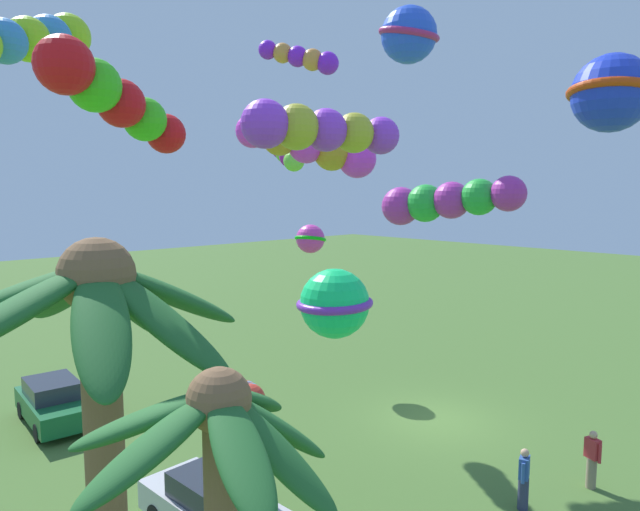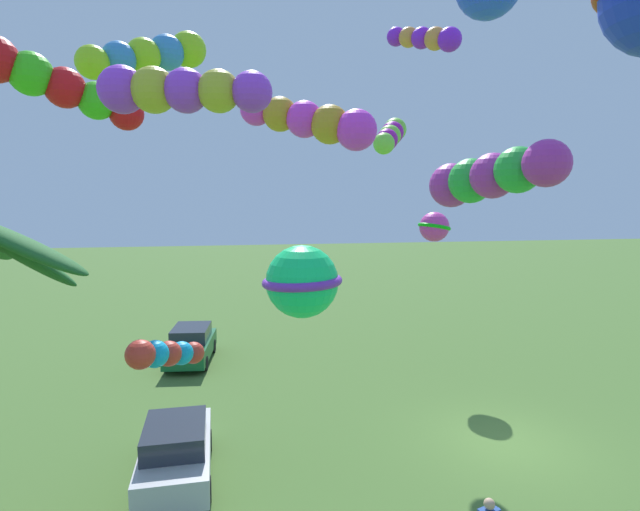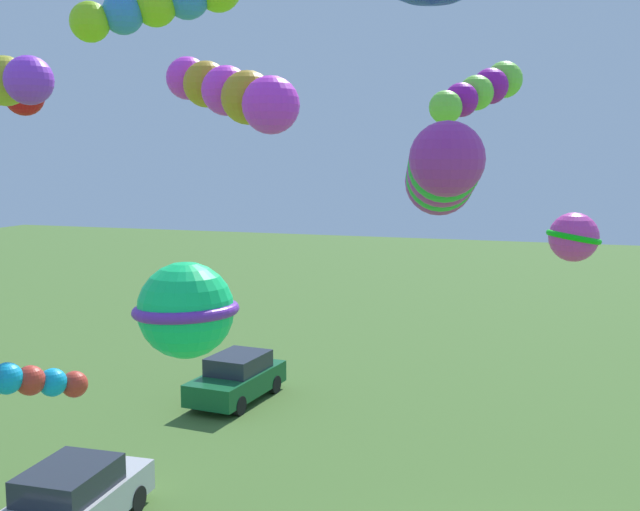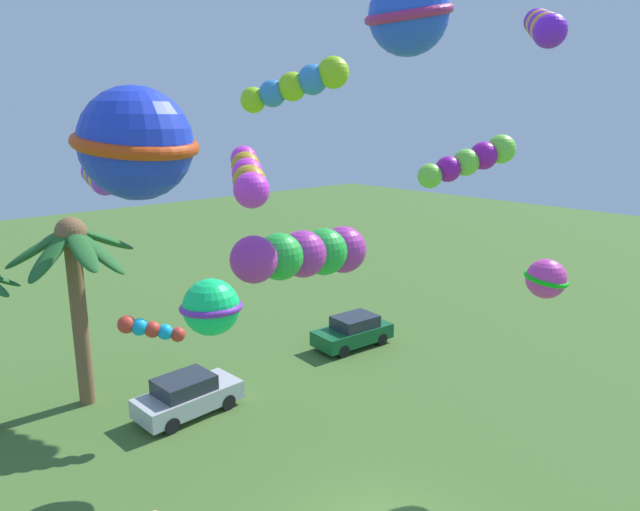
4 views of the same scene
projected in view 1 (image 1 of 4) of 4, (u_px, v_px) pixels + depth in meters
The scene contains 19 objects.
ground_plane at pixel (436, 420), 19.71m from camera, with size 120.00×120.00×0.00m, color #476B2D.
palm_tree_0 at pixel (220, 503), 6.03m from camera, with size 3.17×3.12×6.14m.
palm_tree_1 at pixel (99, 358), 8.37m from camera, with size 4.74×4.90×7.30m.
parked_car_0 at pixel (53, 402), 19.37m from camera, with size 4.03×2.03×1.51m.
parked_car_1 at pixel (215, 505), 13.03m from camera, with size 3.97×1.88×1.51m.
spectator_0 at pixel (592, 459), 15.15m from camera, with size 0.52×0.35×1.59m.
spectator_1 at pixel (524, 479), 14.12m from camera, with size 0.35×0.52×1.59m.
kite_tube_0 at pixel (114, 99), 10.22m from camera, with size 1.91×3.22×1.75m.
kite_tube_1 at pixel (445, 201), 17.00m from camera, with size 4.41×1.77×1.52m.
kite_tube_2 at pixel (318, 129), 10.49m from camera, with size 1.49×3.16×0.90m.
kite_tube_3 at pixel (33, 39), 15.57m from camera, with size 3.16×4.10×2.27m.
kite_tube_4 at pixel (313, 147), 14.88m from camera, with size 2.40×3.35×1.62m.
kite_tube_5 at pixel (285, 151), 21.65m from camera, with size 3.03×1.94×1.63m.
kite_ball_6 at pixel (611, 93), 13.95m from camera, with size 2.31×2.32×1.92m.
kite_ball_7 at pixel (409, 35), 18.64m from camera, with size 2.11×2.11×1.85m.
kite_ball_8 at pixel (310, 239), 24.40m from camera, with size 1.81×1.81×1.24m.
kite_tube_9 at pixel (248, 396), 11.76m from camera, with size 1.97×1.52×1.04m.
kite_tube_10 at pixel (301, 57), 22.92m from camera, with size 2.84×2.32×1.46m.
kite_ball_11 at pixel (335, 303), 14.17m from camera, with size 2.51×2.52×1.76m.
Camera 1 is at (-10.89, 16.00, 7.97)m, focal length 31.75 mm.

